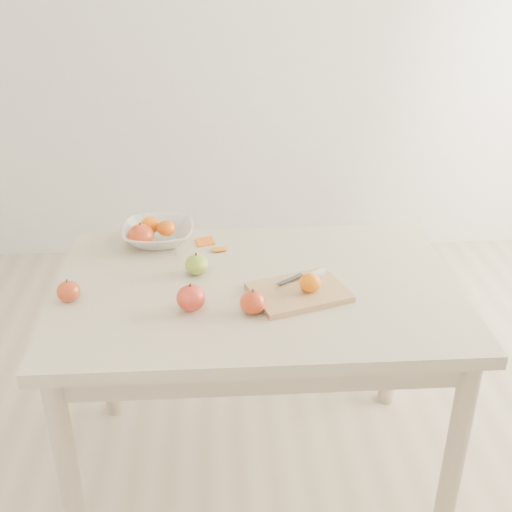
{
  "coord_description": "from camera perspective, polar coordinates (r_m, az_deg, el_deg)",
  "views": [
    {
      "loc": [
        -0.11,
        -1.65,
        1.7
      ],
      "look_at": [
        0.0,
        0.05,
        0.82
      ],
      "focal_mm": 45.0,
      "sensor_mm": 36.0,
      "label": 1
    }
  ],
  "objects": [
    {
      "name": "paring_knife",
      "position": [
        1.92,
        4.97,
        -1.7
      ],
      "size": [
        0.16,
        0.09,
        0.01
      ],
      "color": "white",
      "rests_on": "cutting_board"
    },
    {
      "name": "cutting_board",
      "position": [
        1.86,
        3.83,
        -3.23
      ],
      "size": [
        0.31,
        0.27,
        0.02
      ],
      "primitive_type": "cube",
      "rotation": [
        0.0,
        0.0,
        0.32
      ],
      "color": "tan",
      "rests_on": "table"
    },
    {
      "name": "bowl_tangerine_far",
      "position": [
        2.15,
        -7.98,
        2.47
      ],
      "size": [
        0.06,
        0.06,
        0.05
      ],
      "primitive_type": "ellipsoid",
      "color": "orange",
      "rests_on": "fruit_bowl"
    },
    {
      "name": "apple_red_b",
      "position": [
        1.78,
        -5.81,
        -3.72
      ],
      "size": [
        0.08,
        0.08,
        0.07
      ],
      "primitive_type": "ellipsoid",
      "color": "#96050A",
      "rests_on": "table"
    },
    {
      "name": "apple_green",
      "position": [
        1.96,
        -5.31,
        -0.76
      ],
      "size": [
        0.07,
        0.07,
        0.06
      ],
      "primitive_type": "ellipsoid",
      "color": "olive",
      "rests_on": "table"
    },
    {
      "name": "orange_peel_b",
      "position": [
        2.11,
        -3.31,
        0.54
      ],
      "size": [
        0.05,
        0.04,
        0.01
      ],
      "primitive_type": "cube",
      "rotation": [
        -0.14,
        0.0,
        0.16
      ],
      "color": "orange",
      "rests_on": "table"
    },
    {
      "name": "ground",
      "position": [
        2.38,
        0.08,
        -18.44
      ],
      "size": [
        3.5,
        3.5,
        0.0
      ],
      "primitive_type": "plane",
      "color": "#C6B293",
      "rests_on": "ground"
    },
    {
      "name": "orange_peel_a",
      "position": [
        2.16,
        -4.56,
        1.17
      ],
      "size": [
        0.07,
        0.06,
        0.01
      ],
      "primitive_type": "cube",
      "rotation": [
        0.21,
        0.0,
        0.31
      ],
      "color": "#CF5A0E",
      "rests_on": "table"
    },
    {
      "name": "bowl_tangerine_near",
      "position": [
        2.18,
        -9.39,
        2.75
      ],
      "size": [
        0.06,
        0.06,
        0.06
      ],
      "primitive_type": "ellipsoid",
      "color": "#DC5907",
      "rests_on": "fruit_bowl"
    },
    {
      "name": "table",
      "position": [
        1.96,
        0.09,
        -5.05
      ],
      "size": [
        1.2,
        0.8,
        0.75
      ],
      "color": "#C0B291",
      "rests_on": "ground"
    },
    {
      "name": "apple_red_d",
      "position": [
        1.89,
        -16.34,
        -3.02
      ],
      "size": [
        0.07,
        0.07,
        0.06
      ],
      "primitive_type": "ellipsoid",
      "color": "maroon",
      "rests_on": "table"
    },
    {
      "name": "board_tangerine",
      "position": [
        1.84,
        4.83,
        -2.37
      ],
      "size": [
        0.06,
        0.06,
        0.05
      ],
      "primitive_type": "ellipsoid",
      "color": "#D96507",
      "rests_on": "cutting_board"
    },
    {
      "name": "apple_red_a",
      "position": [
        2.15,
        -10.19,
        1.76
      ],
      "size": [
        0.09,
        0.09,
        0.08
      ],
      "primitive_type": "ellipsoid",
      "color": "#A61308",
      "rests_on": "table"
    },
    {
      "name": "fruit_bowl",
      "position": [
        2.18,
        -8.7,
        1.95
      ],
      "size": [
        0.24,
        0.24,
        0.06
      ],
      "primitive_type": "imported",
      "color": "silver",
      "rests_on": "table"
    },
    {
      "name": "apple_red_e",
      "position": [
        1.76,
        -0.27,
        -4.12
      ],
      "size": [
        0.07,
        0.07,
        0.07
      ],
      "primitive_type": "ellipsoid",
      "color": "maroon",
      "rests_on": "table"
    }
  ]
}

